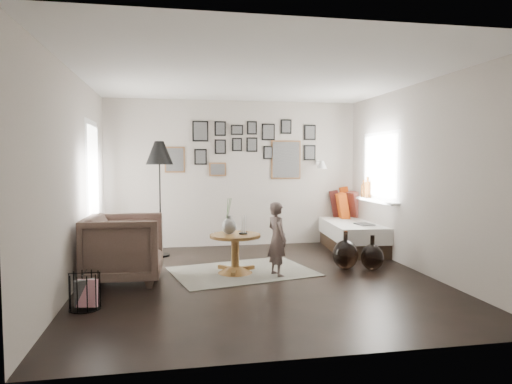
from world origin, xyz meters
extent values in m
plane|color=black|center=(0.00, 0.00, 0.00)|extent=(4.80, 4.80, 0.00)
plane|color=#AAA094|center=(0.00, 2.40, 1.30)|extent=(4.50, 0.00, 4.50)
plane|color=#AAA094|center=(0.00, -2.40, 1.30)|extent=(4.50, 0.00, 4.50)
plane|color=#AAA094|center=(-2.25, 0.00, 1.30)|extent=(0.00, 4.80, 4.80)
plane|color=#AAA094|center=(2.25, 0.00, 1.30)|extent=(0.00, 4.80, 4.80)
plane|color=white|center=(0.00, 0.00, 2.60)|extent=(4.80, 4.80, 0.00)
plane|color=white|center=(-2.23, 1.20, 1.05)|extent=(0.00, 2.14, 2.14)
plane|color=white|center=(-2.23, 1.20, 1.05)|extent=(0.00, 1.88, 1.88)
plane|color=white|center=(-2.23, 1.20, 1.05)|extent=(0.00, 1.93, 1.93)
plane|color=white|center=(2.23, 1.20, 1.45)|extent=(0.00, 1.30, 1.30)
plane|color=white|center=(2.23, 1.20, 1.45)|extent=(0.00, 1.14, 1.14)
cube|color=white|center=(2.17, 1.20, 0.88)|extent=(0.15, 1.32, 0.04)
cylinder|color=#8C4C14|center=(2.17, 1.55, 1.04)|extent=(0.10, 0.10, 0.28)
cylinder|color=#8C4C14|center=(2.17, 1.72, 1.01)|extent=(0.08, 0.08, 0.22)
cube|color=brown|center=(-1.05, 2.38, 1.55)|extent=(0.35, 0.03, 0.45)
cube|color=black|center=(-1.05, 2.37, 1.55)|extent=(0.30, 0.01, 0.40)
cube|color=black|center=(-0.60, 2.38, 2.05)|extent=(0.28, 0.03, 0.36)
cube|color=black|center=(-0.60, 2.37, 2.05)|extent=(0.23, 0.01, 0.31)
cube|color=black|center=(-0.60, 2.38, 1.60)|extent=(0.22, 0.03, 0.28)
cube|color=black|center=(-0.60, 2.37, 1.60)|extent=(0.17, 0.01, 0.23)
cube|color=black|center=(-0.25, 2.38, 2.10)|extent=(0.20, 0.03, 0.26)
cube|color=black|center=(-0.25, 2.37, 2.10)|extent=(0.15, 0.01, 0.21)
cube|color=black|center=(-0.25, 2.38, 1.78)|extent=(0.20, 0.03, 0.26)
cube|color=black|center=(-0.25, 2.37, 1.78)|extent=(0.15, 0.01, 0.21)
cube|color=black|center=(0.05, 2.38, 2.08)|extent=(0.22, 0.03, 0.18)
cube|color=black|center=(0.05, 2.37, 2.08)|extent=(0.17, 0.01, 0.13)
cube|color=black|center=(0.05, 2.38, 1.82)|extent=(0.18, 0.03, 0.24)
cube|color=black|center=(0.05, 2.37, 1.82)|extent=(0.13, 0.01, 0.19)
cube|color=black|center=(0.32, 2.38, 2.12)|extent=(0.18, 0.03, 0.24)
cube|color=black|center=(0.32, 2.37, 2.12)|extent=(0.13, 0.01, 0.19)
cube|color=black|center=(0.32, 2.38, 1.82)|extent=(0.20, 0.03, 0.26)
cube|color=black|center=(0.32, 2.37, 1.82)|extent=(0.15, 0.01, 0.21)
cube|color=black|center=(0.62, 2.38, 2.05)|extent=(0.24, 0.03, 0.30)
cube|color=black|center=(0.62, 2.37, 2.05)|extent=(0.19, 0.01, 0.25)
cube|color=black|center=(0.62, 2.38, 1.68)|extent=(0.18, 0.03, 0.24)
cube|color=black|center=(0.62, 2.37, 1.68)|extent=(0.13, 0.01, 0.19)
cube|color=brown|center=(0.95, 2.38, 1.55)|extent=(0.55, 0.03, 0.70)
cube|color=black|center=(0.95, 2.37, 1.55)|extent=(0.50, 0.01, 0.65)
cube|color=black|center=(0.95, 2.38, 2.15)|extent=(0.20, 0.03, 0.26)
cube|color=black|center=(0.95, 2.37, 2.15)|extent=(0.15, 0.01, 0.21)
cube|color=black|center=(1.40, 2.38, 2.05)|extent=(0.22, 0.03, 0.28)
cube|color=black|center=(1.40, 2.37, 2.05)|extent=(0.17, 0.01, 0.23)
cube|color=black|center=(1.40, 2.38, 1.68)|extent=(0.22, 0.03, 0.28)
cube|color=black|center=(1.40, 2.37, 1.68)|extent=(0.17, 0.01, 0.23)
cube|color=brown|center=(-0.30, 2.38, 1.38)|extent=(0.30, 0.03, 0.24)
cube|color=black|center=(-0.30, 2.37, 1.38)|extent=(0.25, 0.01, 0.19)
cube|color=white|center=(1.55, 2.37, 1.50)|extent=(0.06, 0.04, 0.10)
cylinder|color=white|center=(1.55, 2.25, 1.52)|extent=(0.02, 0.24, 0.02)
cone|color=white|center=(1.55, 2.12, 1.46)|extent=(0.18, 0.18, 0.14)
cube|color=beige|center=(-0.16, 0.41, 0.01)|extent=(2.11, 1.70, 0.01)
cone|color=brown|center=(-0.27, 0.34, 0.05)|extent=(0.51, 0.51, 0.10)
cylinder|color=brown|center=(-0.27, 0.34, 0.27)|extent=(0.11, 0.11, 0.39)
cylinder|color=brown|center=(-0.27, 0.34, 0.52)|extent=(0.69, 0.69, 0.04)
ellipsoid|color=black|center=(-0.35, 0.36, 0.65)|extent=(0.20, 0.20, 0.22)
cylinder|color=black|center=(-0.35, 0.36, 0.78)|extent=(0.06, 0.06, 0.04)
cylinder|color=black|center=(-0.16, 0.34, 0.55)|extent=(0.12, 0.12, 0.02)
cube|color=black|center=(2.00, 1.82, 0.12)|extent=(1.04, 2.11, 0.24)
cube|color=silver|center=(2.00, 1.82, 0.35)|extent=(1.10, 2.17, 0.26)
cube|color=#C13E0B|center=(2.02, 2.65, 0.75)|extent=(0.28, 0.61, 0.60)
cube|color=#391412|center=(1.87, 2.55, 0.72)|extent=(0.34, 0.57, 0.53)
cube|color=maroon|center=(2.15, 2.37, 0.71)|extent=(0.34, 0.55, 0.51)
cube|color=#C13E0B|center=(1.94, 2.22, 0.70)|extent=(0.31, 0.52, 0.49)
cube|color=black|center=(2.00, 1.27, 0.49)|extent=(0.26, 0.34, 0.02)
imported|color=brown|center=(-1.70, 0.19, 0.43)|extent=(0.98, 0.95, 0.86)
cube|color=silver|center=(-1.67, 0.24, 0.48)|extent=(0.42, 0.43, 0.18)
cylinder|color=black|center=(-1.29, 1.69, 0.02)|extent=(0.29, 0.29, 0.03)
cylinder|color=black|center=(-1.29, 1.69, 0.82)|extent=(0.02, 0.02, 1.64)
cone|color=black|center=(-1.29, 1.69, 1.66)|extent=(0.43, 0.43, 0.37)
cube|color=black|center=(-2.00, -0.84, 0.17)|extent=(0.23, 0.16, 0.29)
cube|color=silver|center=(-1.97, -0.86, 0.17)|extent=(0.22, 0.11, 0.29)
ellipsoid|color=black|center=(1.30, 0.31, 0.21)|extent=(0.36, 0.36, 0.42)
cylinder|color=black|center=(1.30, 0.31, 0.48)|extent=(0.06, 0.06, 0.13)
ellipsoid|color=black|center=(1.65, 0.19, 0.18)|extent=(0.32, 0.32, 0.37)
cylinder|color=black|center=(1.65, 0.19, 0.43)|extent=(0.06, 0.06, 0.13)
imported|color=#63524E|center=(0.27, 0.13, 0.50)|extent=(0.34, 0.42, 0.99)
camera|label=1|loc=(-1.09, -5.72, 1.54)|focal=32.00mm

